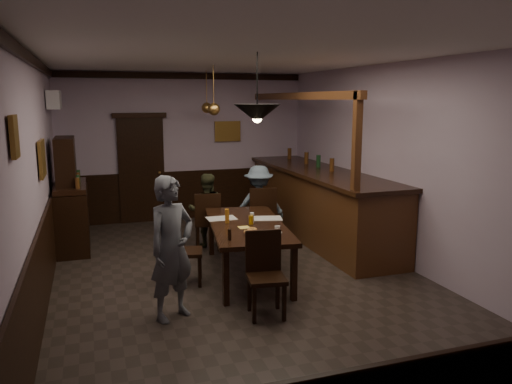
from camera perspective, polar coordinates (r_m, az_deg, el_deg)
name	(u,v)px	position (r m, az deg, el deg)	size (l,w,h in m)	color
room	(242,174)	(6.53, -1.65, 2.10)	(5.01, 8.01, 3.01)	#2D2621
dining_table	(247,228)	(7.00, -1.03, -4.12)	(1.32, 2.32, 0.75)	black
chair_far_left	(208,219)	(8.21, -5.54, -3.08)	(0.48, 0.48, 0.97)	black
chair_far_right	(262,215)	(8.31, 0.67, -2.61)	(0.51, 0.51, 1.04)	black
chair_near	(265,269)	(5.80, 1.04, -8.84)	(0.48, 0.48, 0.97)	black
chair_side	(181,247)	(6.78, -8.59, -6.19)	(0.49, 0.49, 0.95)	black
person_standing	(172,248)	(5.68, -9.61, -6.36)	(0.60, 0.39, 1.64)	slate
person_seated_left	(206,210)	(8.46, -5.69, -2.05)	(0.60, 0.47, 1.24)	#3F4227
person_seated_right	(259,205)	(8.56, 0.32, -1.47)	(0.87, 0.50, 1.35)	slate
newspaper_left	(221,218)	(7.27, -3.97, -3.02)	(0.42, 0.30, 0.01)	silver
newspaper_right	(267,218)	(7.26, 1.30, -3.02)	(0.42, 0.30, 0.01)	silver
napkin	(244,227)	(6.76, -1.37, -4.06)	(0.15, 0.15, 0.00)	#FFD85D
saucer	(276,232)	(6.50, 2.35, -4.62)	(0.15, 0.15, 0.01)	white
coffee_cup	(277,229)	(6.52, 2.45, -4.20)	(0.08, 0.08, 0.07)	white
pastry_plate	(253,234)	(6.42, -0.31, -4.80)	(0.22, 0.22, 0.01)	white
pastry_ring_a	(249,232)	(6.40, -0.85, -4.60)	(0.13, 0.13, 0.04)	#C68C47
pastry_ring_b	(252,229)	(6.52, -0.44, -4.31)	(0.13, 0.13, 0.04)	#C68C47
soda_can	(251,220)	(6.93, -0.57, -3.21)	(0.07, 0.07, 0.12)	#EFAD14
beer_glass	(227,216)	(7.00, -3.32, -2.75)	(0.06, 0.06, 0.20)	#BF721E
water_glass	(252,218)	(6.98, -0.46, -2.98)	(0.06, 0.06, 0.15)	silver
pepper_mill	(230,235)	(6.15, -3.04, -4.89)	(0.04, 0.04, 0.14)	black
sideboard	(71,205)	(8.79, -20.38, -1.36)	(0.50, 1.40, 1.86)	black
bar_counter	(317,201)	(9.09, 7.02, -1.02)	(1.07, 4.60, 2.57)	#462912
door_back	(142,171)	(10.27, -12.95, 2.39)	(0.90, 0.06, 2.10)	black
ac_unit	(54,100)	(9.09, -22.08, 9.74)	(0.20, 0.85, 0.30)	white
picture_left_small	(14,137)	(4.63, -25.90, 5.71)	(0.04, 0.28, 0.36)	olive
picture_left_large	(42,159)	(7.04, -23.25, 3.52)	(0.04, 0.62, 0.48)	olive
picture_back	(228,131)	(10.53, -3.27, 6.94)	(0.55, 0.04, 0.42)	olive
pendant_iron	(257,113)	(5.98, 0.13, 8.96)	(0.56, 0.56, 0.82)	black
pendant_brass_mid	(214,109)	(8.29, -4.84, 9.40)	(0.20, 0.20, 0.81)	#BF8C3F
pendant_brass_far	(207,108)	(9.68, -5.64, 9.54)	(0.20, 0.20, 0.81)	#BF8C3F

